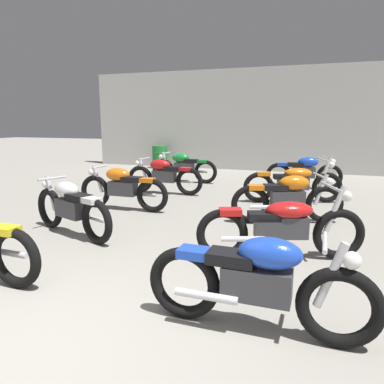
% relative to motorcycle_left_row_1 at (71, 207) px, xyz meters
% --- Properties ---
extents(ground_plane, '(60.00, 60.00, 0.00)m').
position_rel_motorcycle_left_row_1_xyz_m(ground_plane, '(1.54, -2.71, -0.46)').
color(ground_plane, gray).
extents(back_wall, '(13.19, 0.24, 3.60)m').
position_rel_motorcycle_left_row_1_xyz_m(back_wall, '(1.54, 8.68, 1.34)').
color(back_wall, '#B2B2AD').
rests_on(back_wall, ground).
extents(motorcycle_left_row_1, '(1.89, 0.80, 0.88)m').
position_rel_motorcycle_left_row_1_xyz_m(motorcycle_left_row_1, '(0.00, 0.00, 0.00)').
color(motorcycle_left_row_1, black).
rests_on(motorcycle_left_row_1, ground).
extents(motorcycle_left_row_2, '(1.97, 0.48, 0.88)m').
position_rel_motorcycle_left_row_1_xyz_m(motorcycle_left_row_2, '(-0.11, 1.74, 0.00)').
color(motorcycle_left_row_2, black).
rests_on(motorcycle_left_row_2, ground).
extents(motorcycle_left_row_3, '(1.97, 0.48, 0.88)m').
position_rel_motorcycle_left_row_1_xyz_m(motorcycle_left_row_3, '(0.01, 3.53, 0.00)').
color(motorcycle_left_row_3, black).
rests_on(motorcycle_left_row_3, ground).
extents(motorcycle_left_row_4, '(1.97, 0.48, 0.88)m').
position_rel_motorcycle_left_row_1_xyz_m(motorcycle_left_row_4, '(-0.14, 5.28, 0.00)').
color(motorcycle_left_row_4, black).
rests_on(motorcycle_left_row_4, ground).
extents(motorcycle_right_row_0, '(1.97, 0.48, 0.88)m').
position_rel_motorcycle_left_row_1_xyz_m(motorcycle_right_row_0, '(3.20, -1.71, 0.00)').
color(motorcycle_right_row_0, black).
rests_on(motorcycle_right_row_0, ground).
extents(motorcycle_right_row_1, '(2.08, 0.95, 0.97)m').
position_rel_motorcycle_left_row_1_xyz_m(motorcycle_right_row_1, '(3.21, 0.06, -0.01)').
color(motorcycle_right_row_1, black).
rests_on(motorcycle_right_row_1, ground).
extents(motorcycle_right_row_2, '(1.89, 0.78, 0.88)m').
position_rel_motorcycle_left_row_1_xyz_m(motorcycle_right_row_2, '(3.12, 1.86, 0.00)').
color(motorcycle_right_row_2, black).
rests_on(motorcycle_right_row_2, ground).
extents(motorcycle_right_row_3, '(2.09, 0.92, 0.97)m').
position_rel_motorcycle_left_row_1_xyz_m(motorcycle_right_row_3, '(3.08, 3.59, -0.01)').
color(motorcycle_right_row_3, black).
rests_on(motorcycle_right_row_3, ground).
extents(motorcycle_right_row_4, '(1.97, 0.56, 0.88)m').
position_rel_motorcycle_left_row_1_xyz_m(motorcycle_right_row_4, '(3.21, 5.41, 0.00)').
color(motorcycle_right_row_4, black).
rests_on(motorcycle_right_row_4, ground).
extents(oil_drum, '(0.59, 0.59, 0.85)m').
position_rel_motorcycle_left_row_1_xyz_m(oil_drum, '(-2.18, 8.06, -0.03)').
color(oil_drum, '#1E722D').
rests_on(oil_drum, ground).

